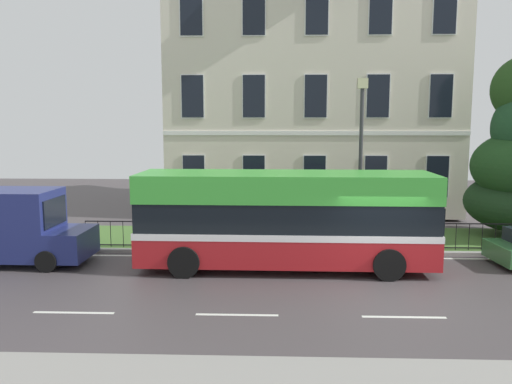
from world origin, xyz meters
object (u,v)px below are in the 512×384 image
Objects in this scene: georgian_townhouse at (309,74)px; litter_bin at (405,231)px; street_lamp_post at (361,150)px; single_decker_bus at (286,218)px.

litter_bin is (2.90, -9.97, -6.51)m from georgian_townhouse.
georgian_townhouse reaches higher than street_lamp_post.
georgian_townhouse is 13.77m from single_decker_bus.
litter_bin is at bearing -73.76° from georgian_townhouse.
georgian_townhouse reaches higher than single_decker_bus.
litter_bin is at bearing -11.43° from street_lamp_post.
single_decker_bus is 4.46m from street_lamp_post.
street_lamp_post is 5.44× the size of litter_bin.
street_lamp_post reaches higher than single_decker_bus.
georgian_townhouse is 1.55× the size of single_decker_bus.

